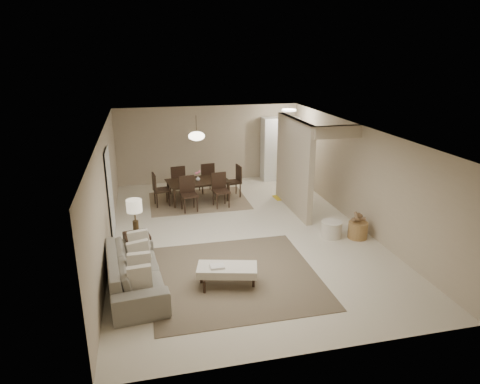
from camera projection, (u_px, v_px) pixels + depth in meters
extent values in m
plane|color=beige|center=(239.00, 232.00, 10.38)|extent=(9.00, 9.00, 0.00)
plane|color=white|center=(239.00, 130.00, 9.59)|extent=(9.00, 9.00, 0.00)
plane|color=tan|center=(209.00, 144.00, 14.15)|extent=(6.00, 0.00, 6.00)
plane|color=tan|center=(106.00, 192.00, 9.34)|extent=(0.00, 9.00, 9.00)
plane|color=tan|center=(357.00, 175.00, 10.63)|extent=(0.00, 9.00, 9.00)
cube|color=tan|center=(294.00, 165.00, 11.53)|extent=(0.15, 2.50, 2.50)
cube|color=black|center=(110.00, 193.00, 9.98)|extent=(0.04, 0.90, 2.04)
cube|color=white|center=(279.00, 149.00, 14.39)|extent=(1.20, 0.55, 2.10)
cylinder|color=white|center=(289.00, 110.00, 13.06)|extent=(0.44, 0.44, 0.05)
cube|color=brown|center=(234.00, 276.00, 8.35)|extent=(3.20, 3.20, 0.01)
imported|color=gray|center=(135.00, 271.00, 7.84)|extent=(2.46, 1.15, 0.70)
cube|color=beige|center=(227.00, 270.00, 7.93)|extent=(1.20, 0.77, 0.15)
cylinder|color=black|center=(204.00, 287.00, 7.72)|extent=(0.05, 0.05, 0.25)
cylinder|color=black|center=(254.00, 281.00, 7.92)|extent=(0.05, 0.05, 0.25)
cylinder|color=black|center=(201.00, 277.00, 8.07)|extent=(0.05, 0.05, 0.25)
cylinder|color=black|center=(249.00, 272.00, 8.26)|extent=(0.05, 0.05, 0.25)
cube|color=black|center=(138.00, 246.00, 9.00)|extent=(0.59, 0.59, 0.55)
cylinder|color=#49371F|center=(136.00, 227.00, 8.86)|extent=(0.12, 0.12, 0.30)
cylinder|color=#49371F|center=(135.00, 215.00, 8.77)|extent=(0.03, 0.03, 0.26)
cylinder|color=beige|center=(134.00, 206.00, 8.71)|extent=(0.32, 0.32, 0.26)
cylinder|color=beige|center=(332.00, 229.00, 10.07)|extent=(0.49, 0.49, 0.38)
cylinder|color=olive|center=(358.00, 230.00, 10.01)|extent=(0.57, 0.57, 0.39)
cube|color=brown|center=(199.00, 201.00, 12.53)|extent=(2.80, 2.10, 0.01)
imported|color=black|center=(198.00, 191.00, 12.44)|extent=(1.87, 1.21, 0.62)
imported|color=white|center=(198.00, 178.00, 12.32)|extent=(0.14, 0.14, 0.14)
cube|color=yellow|center=(287.00, 197.00, 12.85)|extent=(0.81, 0.52, 0.01)
cylinder|color=#49371F|center=(196.00, 124.00, 11.83)|extent=(0.02, 0.02, 0.50)
ellipsoid|color=#FFEAC6|center=(197.00, 136.00, 11.93)|extent=(0.46, 0.46, 0.25)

